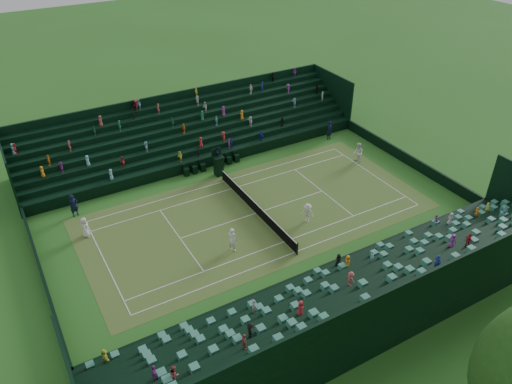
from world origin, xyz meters
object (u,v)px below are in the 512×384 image
tennis_net (256,208)px  player_near_west (85,227)px  umpire_chair (218,163)px  player_far_east (307,213)px  player_far_west (358,153)px  player_near_east (232,239)px

tennis_net → player_near_west: bearing=-106.8°
umpire_chair → player_far_east: umpire_chair is taller
player_far_west → player_far_east: bearing=-45.0°
umpire_chair → player_far_west: (4.35, 12.02, -0.19)m
player_far_east → player_near_west: bearing=-154.2°
player_near_west → player_near_east: size_ratio=0.84×
player_near_west → tennis_net: bearing=-88.8°
tennis_net → player_near_east: size_ratio=6.04×
tennis_net → player_far_east: 4.05m
player_near_east → player_far_west: size_ratio=0.98×
player_near_east → player_far_east: (-0.19, 6.52, -0.15)m
player_near_west → player_far_east: bearing=-95.5°
player_near_west → player_far_east: player_far_east is taller
umpire_chair → tennis_net: bearing=-0.6°
umpire_chair → player_near_east: 10.49m
tennis_net → player_near_west: (-3.70, -12.23, 0.28)m
tennis_net → player_far_west: bearing=101.1°
tennis_net → player_far_west: player_far_west is taller
tennis_net → player_far_east: size_ratio=7.18×
player_near_west → player_near_east: player_near_east is taller
player_far_west → player_far_east: size_ratio=1.21×
player_near_west → player_near_east: 10.90m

